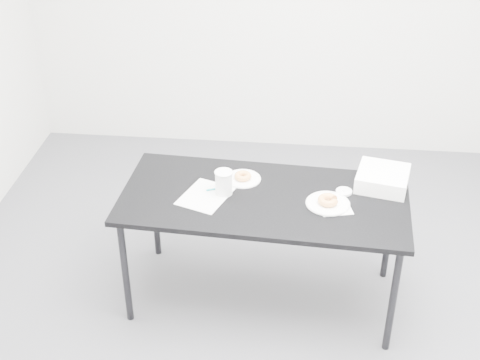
# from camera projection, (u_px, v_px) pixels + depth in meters

# --- Properties ---
(floor) EXTENTS (4.00, 4.00, 0.00)m
(floor) POSITION_uv_depth(u_px,v_px,m) (250.00, 294.00, 4.23)
(floor) COLOR #4D4D52
(floor) RESTS_ON ground
(table) EXTENTS (1.69, 0.87, 0.75)m
(table) POSITION_uv_depth(u_px,v_px,m) (264.00, 205.00, 3.85)
(table) COLOR black
(table) RESTS_ON floor
(scorecard) EXTENTS (0.34, 0.37, 0.00)m
(scorecard) POSITION_uv_depth(u_px,v_px,m) (205.00, 196.00, 3.83)
(scorecard) COLOR white
(scorecard) RESTS_ON table
(logo_patch) EXTENTS (0.06, 0.06, 0.00)m
(logo_patch) POSITION_uv_depth(u_px,v_px,m) (222.00, 188.00, 3.89)
(logo_patch) COLOR green
(logo_patch) RESTS_ON scorecard
(pen) EXTENTS (0.14, 0.06, 0.01)m
(pen) POSITION_uv_depth(u_px,v_px,m) (218.00, 188.00, 3.89)
(pen) COLOR #0D9198
(pen) RESTS_ON scorecard
(napkin) EXTENTS (0.21, 0.21, 0.00)m
(napkin) POSITION_uv_depth(u_px,v_px,m) (335.00, 207.00, 3.73)
(napkin) COLOR white
(napkin) RESTS_ON table
(plate_near) EXTENTS (0.25, 0.25, 0.01)m
(plate_near) POSITION_uv_depth(u_px,v_px,m) (328.00, 203.00, 3.75)
(plate_near) COLOR white
(plate_near) RESTS_ON napkin
(donut_near) EXTENTS (0.13, 0.13, 0.04)m
(donut_near) POSITION_uv_depth(u_px,v_px,m) (328.00, 200.00, 3.74)
(donut_near) COLOR #CD7B41
(donut_near) RESTS_ON plate_near
(plate_far) EXTENTS (0.21, 0.21, 0.01)m
(plate_far) POSITION_uv_depth(u_px,v_px,m) (243.00, 179.00, 3.98)
(plate_far) COLOR white
(plate_far) RESTS_ON table
(donut_far) EXTENTS (0.12, 0.12, 0.03)m
(donut_far) POSITION_uv_depth(u_px,v_px,m) (243.00, 176.00, 3.97)
(donut_far) COLOR #CD7B41
(donut_far) RESTS_ON plate_far
(coffee_cup) EXTENTS (0.10, 0.10, 0.15)m
(coffee_cup) POSITION_uv_depth(u_px,v_px,m) (224.00, 183.00, 3.81)
(coffee_cup) COLOR white
(coffee_cup) RESTS_ON table
(cup_lid) EXTENTS (0.09, 0.09, 0.01)m
(cup_lid) POSITION_uv_depth(u_px,v_px,m) (344.00, 191.00, 3.86)
(cup_lid) COLOR white
(cup_lid) RESTS_ON table
(bakery_box) EXTENTS (0.34, 0.34, 0.10)m
(bakery_box) POSITION_uv_depth(u_px,v_px,m) (383.00, 178.00, 3.90)
(bakery_box) COLOR white
(bakery_box) RESTS_ON table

